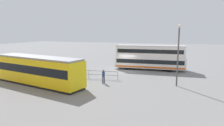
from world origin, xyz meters
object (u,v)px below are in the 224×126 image
object	(u,v)px
tram_yellow	(37,70)
street_lamp	(178,51)
info_sign	(66,65)
double_decker_bus	(150,57)
pedestrian_near_railing	(80,67)
pedestrian_crossing	(103,75)

from	to	relation	value
tram_yellow	street_lamp	bearing A→B (deg)	-162.87
tram_yellow	info_sign	size ratio (longest dim) A/B	5.37
tram_yellow	info_sign	world-z (taller)	tram_yellow
tram_yellow	double_decker_bus	bearing A→B (deg)	-128.50
tram_yellow	pedestrian_near_railing	bearing A→B (deg)	-104.22
tram_yellow	info_sign	bearing A→B (deg)	-99.53
double_decker_bus	pedestrian_near_railing	world-z (taller)	double_decker_bus
tram_yellow	street_lamp	distance (m)	16.03
info_sign	pedestrian_near_railing	bearing A→B (deg)	-113.09
double_decker_bus	street_lamp	world-z (taller)	street_lamp
pedestrian_near_railing	street_lamp	size ratio (longest dim) A/B	0.23
tram_yellow	pedestrian_crossing	distance (m)	7.62
tram_yellow	street_lamp	size ratio (longest dim) A/B	1.83
pedestrian_crossing	street_lamp	xyz separation A→B (m)	(-8.17, -1.73, 3.04)
tram_yellow	info_sign	xyz separation A→B (m)	(-0.78, -4.62, -0.10)
info_sign	street_lamp	xyz separation A→B (m)	(-14.38, -0.05, 2.40)
double_decker_bus	tram_yellow	world-z (taller)	double_decker_bus
double_decker_bus	info_sign	distance (m)	13.32
double_decker_bus	pedestrian_crossing	bearing A→B (deg)	70.51
double_decker_bus	street_lamp	xyz separation A→B (m)	(-4.44, 8.81, 2.00)
pedestrian_crossing	pedestrian_near_railing	bearing A→B (deg)	-37.15
double_decker_bus	pedestrian_crossing	distance (m)	11.23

